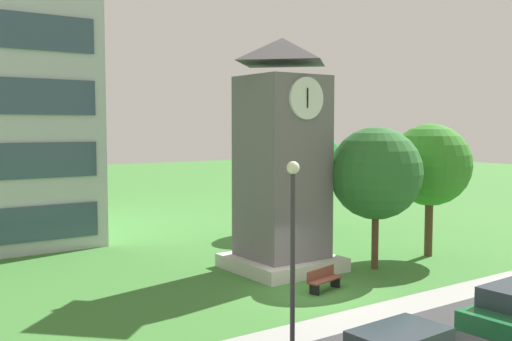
{
  "coord_description": "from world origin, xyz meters",
  "views": [
    {
      "loc": [
        -14.85,
        -17.52,
        6.51
      ],
      "look_at": [
        0.73,
        4.77,
        4.49
      ],
      "focal_mm": 41.76,
      "sensor_mm": 36.0,
      "label": 1
    }
  ],
  "objects": [
    {
      "name": "kerb_strip",
      "position": [
        0.0,
        -3.25,
        0.0
      ],
      "size": [
        120.0,
        1.6,
        0.01
      ],
      "primitive_type": "cube",
      "color": "#9E9E99",
      "rests_on": "ground"
    },
    {
      "name": "tree_near_tower",
      "position": [
        5.0,
        1.37,
        4.38
      ],
      "size": [
        4.21,
        4.21,
        6.5
      ],
      "color": "#513823",
      "rests_on": "ground"
    },
    {
      "name": "tree_streetside",
      "position": [
        9.18,
        1.72,
        4.58
      ],
      "size": [
        4.09,
        4.09,
        6.65
      ],
      "color": "#513823",
      "rests_on": "ground"
    },
    {
      "name": "tree_by_building",
      "position": [
        8.86,
        10.88,
        4.34
      ],
      "size": [
        4.24,
        4.24,
        6.48
      ],
      "color": "#513823",
      "rests_on": "ground"
    },
    {
      "name": "ground_plane",
      "position": [
        0.0,
        0.0,
        0.0
      ],
      "size": [
        160.0,
        160.0,
        0.0
      ],
      "primitive_type": "plane",
      "color": "#3D7A33"
    },
    {
      "name": "park_bench",
      "position": [
        0.64,
        -0.06,
        0.46
      ],
      "size": [
        1.86,
        0.9,
        0.88
      ],
      "color": "brown",
      "rests_on": "ground"
    },
    {
      "name": "clock_tower",
      "position": [
        1.47,
        3.76,
        4.67
      ],
      "size": [
        4.43,
        4.43,
        10.44
      ],
      "color": "slate",
      "rests_on": "ground"
    },
    {
      "name": "street_lamp",
      "position": [
        -4.63,
        -4.69,
        3.47
      ],
      "size": [
        0.36,
        0.36,
        5.55
      ],
      "color": "#333338",
      "rests_on": "ground"
    }
  ]
}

